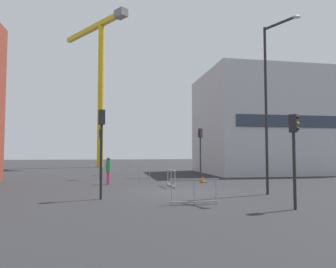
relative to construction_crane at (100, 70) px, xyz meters
name	(u,v)px	position (x,y,z in m)	size (l,w,h in m)	color
ground	(179,192)	(5.58, -30.64, -14.64)	(160.00, 160.00, 0.00)	#28282B
office_block	(267,124)	(18.33, -16.39, -9.41)	(13.79, 11.01, 10.46)	#B7B7BC
construction_crane	(100,70)	(0.00, 0.00, 0.00)	(9.98, 13.62, 22.23)	gold
streetlamp_tall	(270,95)	(10.01, -32.48, -9.47)	(1.05, 1.94, 8.87)	#232326
traffic_light_far	(101,139)	(1.44, -32.44, -11.84)	(0.33, 0.39, 4.20)	#232326
traffic_light_island	(200,146)	(8.70, -23.96, -11.93)	(0.39, 0.35, 4.04)	#2D2D30
traffic_light_verge	(294,145)	(8.87, -36.41, -12.17)	(0.36, 0.37, 3.66)	#232326
traffic_light_near	(101,146)	(1.01, -21.55, -11.92)	(0.25, 0.38, 4.06)	#232326
pedestrian_walking	(108,168)	(1.70, -25.64, -13.56)	(0.34, 0.34, 1.84)	#D14C8C
safety_barrier_mid_span	(101,169)	(0.89, -16.67, -14.08)	(0.07, 2.13, 1.08)	#9EA0A5
safety_barrier_front	(171,178)	(5.66, -27.82, -14.08)	(0.21, 1.92, 1.08)	#9EA0A5
safety_barrier_right_run	(139,172)	(4.16, -21.18, -14.08)	(1.97, 0.30, 1.08)	#9EA0A5
safety_barrier_rear	(194,191)	(5.37, -34.57, -14.08)	(2.12, 0.17, 1.08)	gray
traffic_cone_orange	(203,179)	(8.47, -25.35, -14.44)	(0.45, 0.45, 0.46)	black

